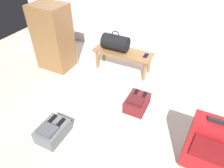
# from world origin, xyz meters

# --- Properties ---
(ground_plane) EXTENTS (6.60, 6.60, 0.00)m
(ground_plane) POSITION_xyz_m (0.00, 0.00, 0.00)
(ground_plane) COLOR beige
(bench) EXTENTS (1.00, 0.36, 0.37)m
(bench) POSITION_xyz_m (-0.33, 0.91, 0.31)
(bench) COLOR olive
(bench) RESTS_ON ground
(duffel_bag_black) EXTENTS (0.44, 0.26, 0.34)m
(duffel_bag_black) POSITION_xyz_m (-0.48, 0.91, 0.50)
(duffel_bag_black) COLOR black
(duffel_bag_black) RESTS_ON bench
(cell_phone) EXTENTS (0.07, 0.14, 0.01)m
(cell_phone) POSITION_xyz_m (0.06, 0.94, 0.37)
(cell_phone) COLOR #191E4C
(cell_phone) RESTS_ON bench
(suitcase_upright_red) EXTENTS (0.47, 0.22, 0.75)m
(suitcase_upright_red) POSITION_xyz_m (1.19, -0.44, 0.38)
(suitcase_upright_red) COLOR red
(suitcase_upright_red) RESTS_ON ground
(backpack_grey) EXTENTS (0.28, 0.38, 0.21)m
(backpack_grey) POSITION_xyz_m (-0.49, -0.80, 0.09)
(backpack_grey) COLOR slate
(backpack_grey) RESTS_ON ground
(backpack_maroon) EXTENTS (0.28, 0.38, 0.21)m
(backpack_maroon) POSITION_xyz_m (0.24, 0.12, 0.09)
(backpack_maroon) COLOR maroon
(backpack_maroon) RESTS_ON ground
(side_cabinet) EXTENTS (0.56, 0.44, 1.10)m
(side_cabinet) POSITION_xyz_m (-1.45, 0.51, 0.55)
(side_cabinet) COLOR olive
(side_cabinet) RESTS_ON ground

